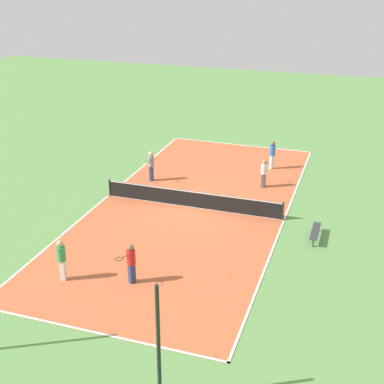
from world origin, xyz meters
TOP-DOWN VIEW (x-y plane):
  - ground_plane at (0.00, 0.00)m, footprint 80.00×80.00m
  - court_surface at (0.00, 0.00)m, footprint 10.11×22.54m
  - tennis_net at (0.00, 0.00)m, footprint 9.91×0.10m
  - bench at (-6.73, 1.56)m, footprint 0.36×1.90m
  - player_far_white at (-3.11, -4.00)m, footprint 0.39×0.95m
  - player_near_blue at (-3.01, -7.13)m, footprint 0.51×0.51m
  - player_coach_red at (0.02, 7.81)m, footprint 0.73×0.98m
  - player_far_green at (2.82, 8.52)m, footprint 0.43×0.43m
  - player_baseline_gray at (3.53, -2.84)m, footprint 0.45×0.97m
  - tennis_ball_left_sideline at (2.28, 1.63)m, footprint 0.07×0.07m
  - tennis_ball_far_baseline at (-1.68, -0.26)m, footprint 0.07×0.07m
  - tennis_ball_right_alley at (-3.69, 6.21)m, footprint 0.07×0.07m
  - tennis_ball_near_net at (-2.34, 1.70)m, footprint 0.07×0.07m
  - fence_post_back_left at (-3.46, 13.47)m, footprint 0.12×0.12m

SIDE VIEW (x-z plane):
  - ground_plane at x=0.00m, z-range 0.00..0.00m
  - court_surface at x=0.00m, z-range 0.00..0.02m
  - tennis_ball_left_sideline at x=2.28m, z-range 0.02..0.09m
  - tennis_ball_far_baseline at x=-1.68m, z-range 0.02..0.09m
  - tennis_ball_right_alley at x=-3.69m, z-range 0.02..0.09m
  - tennis_ball_near_net at x=-2.34m, z-range 0.02..0.09m
  - bench at x=-6.73m, z-range 0.17..0.62m
  - tennis_net at x=0.00m, z-range 0.03..1.00m
  - player_far_white at x=-3.11m, z-range 0.15..1.82m
  - player_coach_red at x=0.02m, z-range 0.16..1.92m
  - player_near_blue at x=-3.01m, z-range 0.17..2.00m
  - player_far_green at x=2.82m, z-range 0.17..2.01m
  - player_baseline_gray at x=3.53m, z-range 0.18..2.02m
  - fence_post_back_left at x=-3.46m, z-range 0.00..4.13m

